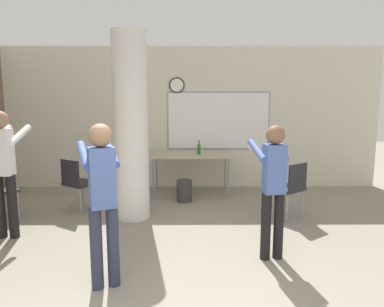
# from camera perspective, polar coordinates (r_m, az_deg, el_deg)

# --- Properties ---
(wall_back) EXTENTS (8.00, 0.15, 2.80)m
(wall_back) POSITION_cam_1_polar(r_m,az_deg,el_deg) (7.54, -1.94, 5.40)
(wall_back) COLOR beige
(wall_back) RESTS_ON ground_plane
(support_pillar) EXTENTS (0.51, 0.51, 2.80)m
(support_pillar) POSITION_cam_1_polar(r_m,az_deg,el_deg) (5.67, -9.29, 3.98)
(support_pillar) COLOR silver
(support_pillar) RESTS_ON ground_plane
(folding_table) EXTENTS (1.49, 0.74, 0.76)m
(folding_table) POSITION_cam_1_polar(r_m,az_deg,el_deg) (7.05, -0.16, -0.53)
(folding_table) COLOR tan
(folding_table) RESTS_ON ground_plane
(bottle_on_table) EXTENTS (0.06, 0.06, 0.26)m
(bottle_on_table) POSITION_cam_1_polar(r_m,az_deg,el_deg) (7.02, 1.07, 0.70)
(bottle_on_table) COLOR #1E6B2D
(bottle_on_table) RESTS_ON folding_table
(waste_bin) EXTENTS (0.27, 0.27, 0.38)m
(waste_bin) POSITION_cam_1_polar(r_m,az_deg,el_deg) (6.65, -1.20, -5.71)
(waste_bin) COLOR #38383D
(waste_bin) RESTS_ON ground_plane
(chair_mid_room) EXTENTS (0.62, 0.62, 0.87)m
(chair_mid_room) POSITION_cam_1_polar(r_m,az_deg,el_deg) (5.92, 14.71, -4.73)
(chair_mid_room) COLOR #232328
(chair_mid_room) RESTS_ON ground_plane
(chair_near_pillar) EXTENTS (0.61, 0.61, 0.87)m
(chair_near_pillar) POSITION_cam_1_polar(r_m,az_deg,el_deg) (6.32, -17.09, -3.95)
(chair_near_pillar) COLOR #232328
(chair_near_pillar) RESTS_ON ground_plane
(person_playing_side) EXTENTS (0.42, 0.60, 1.56)m
(person_playing_side) POSITION_cam_1_polar(r_m,az_deg,el_deg) (4.36, 12.22, -4.16)
(person_playing_side) COLOR black
(person_playing_side) RESTS_ON ground_plane
(person_playing_front) EXTENTS (0.52, 0.65, 1.63)m
(person_playing_front) POSITION_cam_1_polar(r_m,az_deg,el_deg) (3.73, -13.54, -5.84)
(person_playing_front) COLOR #2D3347
(person_playing_front) RESTS_ON ground_plane
(person_watching_back) EXTENTS (0.38, 0.63, 1.69)m
(person_watching_back) POSITION_cam_1_polar(r_m,az_deg,el_deg) (5.45, -26.74, -1.45)
(person_watching_back) COLOR black
(person_watching_back) RESTS_ON ground_plane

